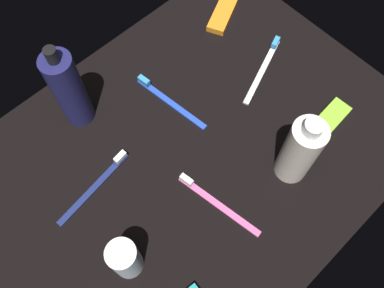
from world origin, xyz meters
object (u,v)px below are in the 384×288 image
toothbrush_navy (98,183)px  toothbrush_white (264,66)px  snack_bar_lime (328,121)px  snack_bar_orange (222,15)px  toothbrush_pink (214,201)px  deodorant_stick (125,259)px  lotion_bottle (69,90)px  toothbrush_blue (167,99)px  bodywash_bottle (300,151)px

toothbrush_navy → toothbrush_white: bearing=-4.6°
snack_bar_lime → snack_bar_orange: same height
toothbrush_white → snack_bar_lime: size_ratio=1.66×
toothbrush_pink → snack_bar_lime: (28.49, -3.82, 0.14)cm
toothbrush_white → toothbrush_pink: 32.16cm
snack_bar_lime → toothbrush_navy: bearing=149.7°
deodorant_stick → toothbrush_white: size_ratio=0.60×
toothbrush_pink → snack_bar_orange: bearing=43.0°
lotion_bottle → toothbrush_white: size_ratio=1.22×
toothbrush_pink → snack_bar_lime: 28.75cm
toothbrush_navy → snack_bar_lime: size_ratio=1.73×
toothbrush_blue → snack_bar_orange: bearing=18.4°
toothbrush_white → toothbrush_navy: bearing=175.4°
lotion_bottle → snack_bar_orange: (39.16, -1.69, -8.58)cm
snack_bar_orange → toothbrush_white: bearing=-127.8°
lotion_bottle → toothbrush_navy: lotion_bottle is taller
toothbrush_white → lotion_bottle: bearing=153.4°
deodorant_stick → toothbrush_blue: (26.77, 20.07, -4.53)cm
deodorant_stick → snack_bar_lime: bearing=-7.2°
toothbrush_blue → toothbrush_pink: size_ratio=1.00×
deodorant_stick → snack_bar_lime: size_ratio=0.99×
toothbrush_white → toothbrush_pink: bearing=-154.1°
toothbrush_white → snack_bar_orange: (3.46, 16.20, 0.14)cm
toothbrush_blue → snack_bar_orange: size_ratio=1.73×
toothbrush_white → snack_bar_orange: 16.56cm
lotion_bottle → toothbrush_white: lotion_bottle is taller
toothbrush_white → toothbrush_navy: (-42.41, 3.44, 0.00)cm
bodywash_bottle → toothbrush_white: 24.81cm
toothbrush_navy → snack_bar_orange: toothbrush_navy is taller
lotion_bottle → snack_bar_orange: lotion_bottle is taller
toothbrush_pink → toothbrush_navy: (-13.48, 17.49, 0.00)cm
deodorant_stick → snack_bar_lime: 47.63cm
deodorant_stick → toothbrush_blue: 33.77cm
toothbrush_pink → snack_bar_orange: (32.39, 30.24, 0.14)cm
lotion_bottle → bodywash_bottle: lotion_bottle is taller
lotion_bottle → toothbrush_pink: 33.79cm
bodywash_bottle → toothbrush_blue: bearing=104.6°
lotion_bottle → snack_bar_lime: 50.95cm
toothbrush_navy → snack_bar_orange: 47.61cm
deodorant_stick → snack_bar_lime: deodorant_stick is taller
toothbrush_white → toothbrush_pink: same height
toothbrush_blue → toothbrush_navy: size_ratio=1.00×
bodywash_bottle → toothbrush_blue: 29.35cm
bodywash_bottle → snack_bar_lime: bearing=6.1°
bodywash_bottle → toothbrush_pink: bodywash_bottle is taller
toothbrush_white → snack_bar_lime: bearing=-91.4°
deodorant_stick → toothbrush_blue: deodorant_stick is taller
toothbrush_pink → lotion_bottle: bearing=102.0°
lotion_bottle → toothbrush_white: (35.70, -17.89, -8.72)cm
snack_bar_lime → toothbrush_pink: bearing=169.0°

